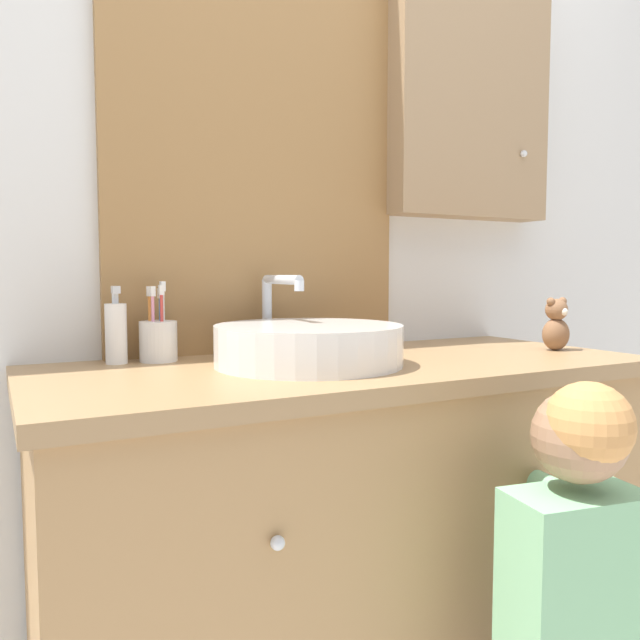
{
  "coord_description": "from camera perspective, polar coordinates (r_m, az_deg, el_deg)",
  "views": [
    {
      "loc": [
        -0.7,
        -0.86,
        1.04
      ],
      "look_at": [
        -0.1,
        0.26,
        0.94
      ],
      "focal_mm": 35.0,
      "sensor_mm": 36.0,
      "label": 1
    }
  ],
  "objects": [
    {
      "name": "wall_back",
      "position": [
        1.67,
        -1.69,
        12.49
      ],
      "size": [
        3.2,
        0.18,
        2.5
      ],
      "color": "silver",
      "rests_on": "ground_plane"
    },
    {
      "name": "vanity_counter",
      "position": [
        1.49,
        2.8,
        -19.99
      ],
      "size": [
        1.35,
        0.58,
        0.84
      ],
      "color": "#A37A4C",
      "rests_on": "ground_plane"
    },
    {
      "name": "sink_basin",
      "position": [
        1.33,
        -1.09,
        -2.16
      ],
      "size": [
        0.4,
        0.45,
        0.19
      ],
      "color": "white",
      "rests_on": "vanity_counter"
    },
    {
      "name": "toothbrush_holder",
      "position": [
        1.43,
        -14.57,
        -1.67
      ],
      "size": [
        0.08,
        0.08,
        0.18
      ],
      "color": "silver",
      "rests_on": "vanity_counter"
    },
    {
      "name": "soap_dispenser",
      "position": [
        1.41,
        -18.15,
        -1.07
      ],
      "size": [
        0.05,
        0.05,
        0.17
      ],
      "color": "white",
      "rests_on": "vanity_counter"
    },
    {
      "name": "child_figure",
      "position": [
        1.24,
        22.22,
        -22.5
      ],
      "size": [
        0.29,
        0.42,
        0.86
      ],
      "color": "slate",
      "rests_on": "ground_plane"
    },
    {
      "name": "teddy_bear",
      "position": [
        1.69,
        20.78,
        -0.46
      ],
      "size": [
        0.07,
        0.06,
        0.13
      ],
      "color": "brown",
      "rests_on": "vanity_counter"
    }
  ]
}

